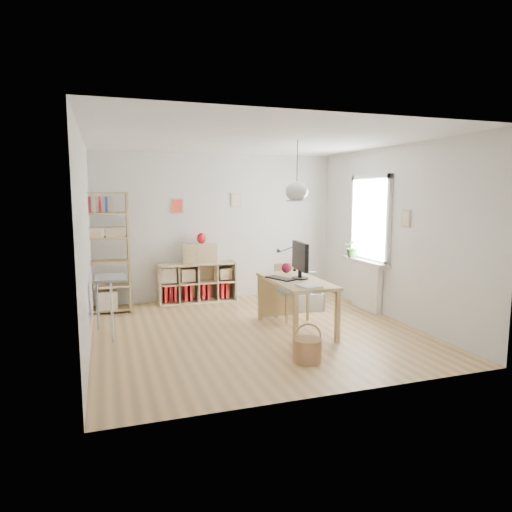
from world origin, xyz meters
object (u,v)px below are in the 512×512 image
object	(u,v)px
storage_chest	(304,297)
cube_shelf	(196,285)
tall_bookshelf	(104,248)
chair	(290,288)
monitor	(300,258)
desk	(296,286)
drawer_chest	(200,253)

from	to	relation	value
storage_chest	cube_shelf	bearing A→B (deg)	153.02
cube_shelf	storage_chest	bearing A→B (deg)	-34.04
tall_bookshelf	storage_chest	xyz separation A→B (m)	(3.23, -0.84, -0.89)
cube_shelf	chair	size ratio (longest dim) A/B	1.62
cube_shelf	monitor	distance (m)	2.58
desk	monitor	distance (m)	0.40
cube_shelf	storage_chest	xyz separation A→B (m)	(1.66, -1.12, -0.10)
tall_bookshelf	cube_shelf	bearing A→B (deg)	10.19
cube_shelf	drawer_chest	size ratio (longest dim) A/B	2.28
drawer_chest	storage_chest	bearing A→B (deg)	-26.85
tall_bookshelf	monitor	world-z (taller)	tall_bookshelf
drawer_chest	tall_bookshelf	bearing A→B (deg)	-164.25
tall_bookshelf	chair	xyz separation A→B (m)	(2.77, -1.32, -0.59)
storage_chest	chair	bearing A→B (deg)	-126.94
monitor	tall_bookshelf	bearing A→B (deg)	150.36
drawer_chest	cube_shelf	bearing A→B (deg)	158.54
monitor	chair	bearing A→B (deg)	86.03
desk	cube_shelf	xyz separation A→B (m)	(-1.02, 2.23, -0.36)
desk	storage_chest	distance (m)	1.36
storage_chest	drawer_chest	distance (m)	2.05
chair	cube_shelf	bearing A→B (deg)	123.07
desk	monitor	size ratio (longest dim) A/B	2.45
desk	storage_chest	world-z (taller)	desk
chair	drawer_chest	xyz separation A→B (m)	(-1.13, 1.56, 0.40)
storage_chest	drawer_chest	size ratio (longest dim) A/B	1.17
cube_shelf	drawer_chest	world-z (taller)	drawer_chest
storage_chest	monitor	bearing A→B (deg)	-110.59
chair	drawer_chest	world-z (taller)	drawer_chest
chair	drawer_chest	size ratio (longest dim) A/B	1.41
chair	monitor	distance (m)	0.84
cube_shelf	storage_chest	distance (m)	2.01
monitor	drawer_chest	xyz separation A→B (m)	(-1.02, 2.17, -0.15)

